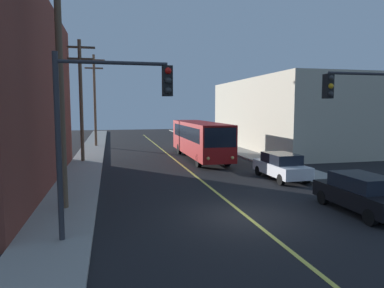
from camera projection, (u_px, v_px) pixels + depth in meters
name	position (u px, v px, depth m)	size (l,w,h in m)	color
ground_plane	(246.00, 216.00, 14.20)	(120.00, 120.00, 0.00)	black
sidewalk_left	(81.00, 176.00, 22.22)	(2.50, 90.00, 0.15)	gray
sidewalk_right	(287.00, 167.00, 25.53)	(2.50, 90.00, 0.15)	gray
lane_stripe_center	(177.00, 162.00, 28.72)	(0.16, 60.00, 0.01)	#D8CC4C
building_right_warehouse	(295.00, 114.00, 38.19)	(12.00, 20.74, 7.46)	beige
city_bus	(200.00, 138.00, 30.15)	(2.64, 12.17, 3.20)	maroon
parked_car_black	(361.00, 193.00, 14.61)	(1.82, 4.40, 1.62)	black
parked_car_white	(281.00, 166.00, 21.51)	(1.89, 4.43, 1.62)	silver
utility_pole_near	(60.00, 69.00, 14.33)	(2.40, 0.28, 10.67)	brown
utility_pole_mid	(81.00, 95.00, 27.76)	(2.40, 0.28, 9.65)	brown
utility_pole_far	(95.00, 96.00, 39.17)	(2.40, 0.28, 10.23)	brown
traffic_signal_left_corner	(108.00, 111.00, 11.20)	(3.75, 0.48, 6.00)	#2D2D33
traffic_signal_right_corner	(368.00, 110.00, 14.84)	(3.75, 0.48, 6.00)	#2D2D33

